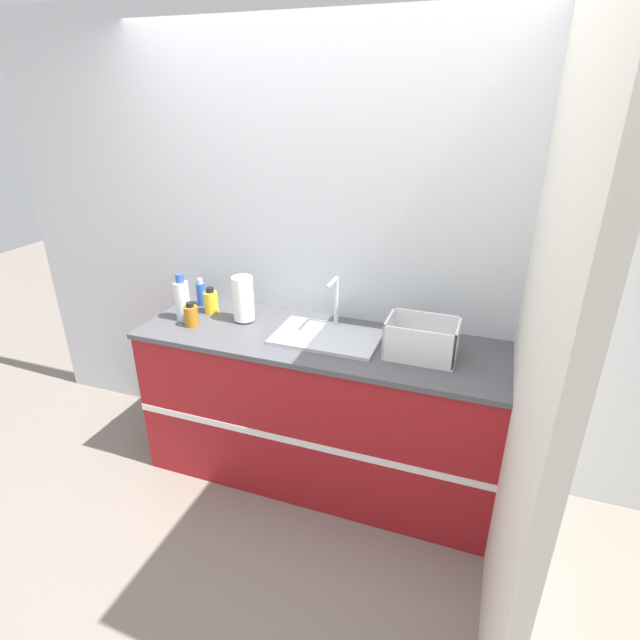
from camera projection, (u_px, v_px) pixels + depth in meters
ground_plane at (300, 507)px, 2.81m from camera, size 12.00×12.00×0.00m
wall_back at (339, 253)px, 2.83m from camera, size 4.39×0.06×2.60m
wall_right at (534, 296)px, 2.23m from camera, size 0.06×2.62×2.60m
counter_cabinet at (319, 409)px, 2.89m from camera, size 2.02×0.64×0.92m
sink at (327, 335)px, 2.68m from camera, size 0.56×0.35×0.31m
paper_towel_roll at (243, 299)px, 2.84m from camera, size 0.12×0.12×0.27m
dish_rack at (421, 342)px, 2.49m from camera, size 0.35×0.24×0.19m
bottle_amber at (191, 315)px, 2.81m from camera, size 0.08×0.08×0.14m
bottle_blue at (201, 293)px, 3.09m from camera, size 0.06×0.06×0.17m
bottle_clear at (182, 300)px, 2.87m from camera, size 0.09×0.09×0.28m
bottle_yellow at (211, 302)px, 2.99m from camera, size 0.08×0.08×0.16m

